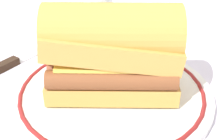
% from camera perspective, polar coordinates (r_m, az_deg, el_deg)
% --- Properties ---
extents(ground_plane, '(1.50, 1.50, 0.00)m').
position_cam_1_polar(ground_plane, '(0.43, 0.03, -6.52)').
color(ground_plane, silver).
extents(plate, '(0.29, 0.29, 0.01)m').
position_cam_1_polar(plate, '(0.44, 0.00, -4.12)').
color(plate, white).
rests_on(plate, ground_plane).
extents(sausage_sandwich, '(0.20, 0.15, 0.12)m').
position_cam_1_polar(sausage_sandwich, '(0.41, 0.00, 3.81)').
color(sausage_sandwich, gold).
rests_on(sausage_sandwich, plate).
extents(drinking_glass, '(0.06, 0.06, 0.11)m').
position_cam_1_polar(drinking_glass, '(0.65, -2.59, 11.49)').
color(drinking_glass, silver).
rests_on(drinking_glass, ground_plane).
extents(butter_knife, '(0.13, 0.11, 0.01)m').
position_cam_1_polar(butter_knife, '(0.56, -16.71, 2.06)').
color(butter_knife, silver).
rests_on(butter_knife, ground_plane).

